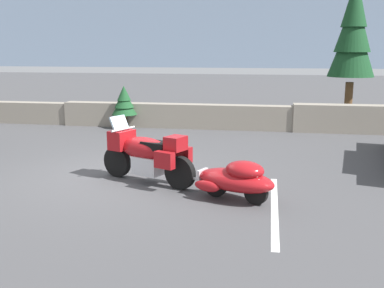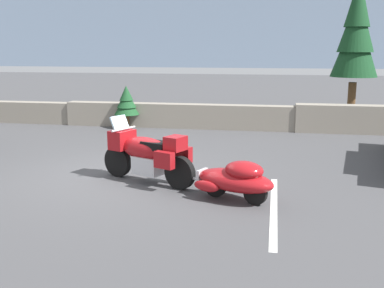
% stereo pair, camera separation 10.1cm
% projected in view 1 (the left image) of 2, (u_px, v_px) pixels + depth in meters
% --- Properties ---
extents(ground_plane, '(80.00, 80.00, 0.00)m').
position_uv_depth(ground_plane, '(118.00, 176.00, 9.96)').
color(ground_plane, '#424244').
extents(stone_guard_wall, '(24.00, 0.63, 0.92)m').
position_uv_depth(stone_guard_wall, '(202.00, 116.00, 15.78)').
color(stone_guard_wall, gray).
rests_on(stone_guard_wall, ground).
extents(distant_ridgeline, '(240.00, 80.00, 16.00)m').
position_uv_depth(distant_ridgeline, '(257.00, 24.00, 101.23)').
color(distant_ridgeline, '#7F93AD').
rests_on(distant_ridgeline, ground).
extents(touring_motorcycle, '(2.17, 1.29, 1.33)m').
position_uv_depth(touring_motorcycle, '(147.00, 153.00, 9.34)').
color(touring_motorcycle, black).
rests_on(touring_motorcycle, ground).
extents(car_shaped_trailer, '(2.16, 1.24, 0.76)m').
position_uv_depth(car_shaped_trailer, '(236.00, 179.00, 8.27)').
color(car_shaped_trailer, black).
rests_on(car_shaped_trailer, ground).
extents(pine_tree_tall, '(1.64, 1.64, 5.26)m').
position_uv_depth(pine_tree_tall, '(353.00, 32.00, 16.21)').
color(pine_tree_tall, brown).
rests_on(pine_tree_tall, ground).
extents(pine_sapling_near, '(0.86, 0.86, 1.47)m').
position_uv_depth(pine_sapling_near, '(124.00, 102.00, 15.69)').
color(pine_sapling_near, brown).
rests_on(pine_sapling_near, ground).
extents(parking_stripe_marker, '(0.12, 3.60, 0.01)m').
position_uv_depth(parking_stripe_marker, '(274.00, 208.00, 7.96)').
color(parking_stripe_marker, silver).
rests_on(parking_stripe_marker, ground).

